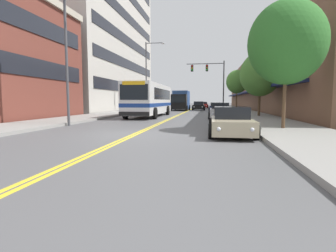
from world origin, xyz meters
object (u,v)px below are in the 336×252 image
car_white_parked_left_near (155,107)px  street_tree_right_mid (260,74)px  street_lamp_left_near (71,40)px  street_lamp_left_far (149,71)px  car_beige_parked_right_foreground (231,122)px  traffic_signal_mast (211,76)px  car_slate_blue_parked_left_mid (166,106)px  car_navy_parked_right_far (217,108)px  box_truck (181,100)px  street_tree_right_near (287,43)px  car_red_moving_third (203,105)px  car_black_moving_second (199,106)px  street_tree_right_far (237,82)px  car_dark_grey_moving_lead (202,104)px  city_bus (150,99)px  car_silver_parked_right_mid (220,111)px

car_white_parked_left_near → street_tree_right_mid: street_tree_right_mid is taller
street_lamp_left_near → street_lamp_left_far: (0.00, 20.09, 0.28)m
car_beige_parked_right_foreground → traffic_signal_mast: traffic_signal_mast is taller
car_beige_parked_right_foreground → car_slate_blue_parked_left_mid: bearing=104.7°
car_navy_parked_right_far → box_truck: size_ratio=0.63×
traffic_signal_mast → street_tree_right_near: traffic_signal_mast is taller
car_red_moving_third → box_truck: size_ratio=0.61×
car_black_moving_second → street_tree_right_far: 9.21m
car_navy_parked_right_far → car_black_moving_second: bearing=109.3°
street_tree_right_mid → car_slate_blue_parked_left_mid: bearing=121.6°
car_slate_blue_parked_left_mid → car_dark_grey_moving_lead: bearing=77.0°
car_red_moving_third → street_tree_right_mid: bearing=-78.9°
city_bus → box_truck: (1.14, 16.97, -0.18)m
city_bus → car_beige_parked_right_foreground: size_ratio=2.51×
street_lamp_left_far → street_tree_right_mid: street_lamp_left_far is taller
car_white_parked_left_near → street_tree_right_near: (11.54, -22.15, 3.79)m
car_dark_grey_moving_lead → street_lamp_left_near: (-6.20, -54.73, 4.66)m
car_dark_grey_moving_lead → street_tree_right_near: (5.92, -55.68, 3.84)m
car_red_moving_third → street_lamp_left_far: bearing=-108.2°
city_bus → car_red_moving_third: bearing=81.8°
car_dark_grey_moving_lead → box_truck: bearing=-95.4°
car_slate_blue_parked_left_mid → car_white_parked_left_near: bearing=-90.1°
car_red_moving_third → car_dark_grey_moving_lead: bearing=92.8°
car_slate_blue_parked_left_mid → car_silver_parked_right_mid: size_ratio=0.95×
city_bus → street_tree_right_far: 15.15m
traffic_signal_mast → box_truck: bearing=137.8°
box_truck → car_black_moving_second: bearing=23.4°
car_beige_parked_right_foreground → car_red_moving_third: size_ratio=1.02×
street_lamp_left_far → street_tree_right_mid: bearing=-36.9°
car_slate_blue_parked_left_mid → street_tree_right_near: 33.63m
city_bus → car_slate_blue_parked_left_mid: city_bus is taller
car_navy_parked_right_far → street_tree_right_far: 4.59m
car_white_parked_left_near → car_dark_grey_moving_lead: bearing=80.5°
traffic_signal_mast → street_tree_right_near: (3.67, -23.83, -0.58)m
car_red_moving_third → street_tree_right_mid: (6.00, -30.63, 3.37)m
car_black_moving_second → street_lamp_left_far: street_lamp_left_far is taller
car_red_moving_third → street_lamp_left_near: (-6.88, -41.05, 4.65)m
car_dark_grey_moving_lead → street_lamp_left_far: street_lamp_left_far is taller
car_navy_parked_right_far → car_dark_grey_moving_lead: 34.23m
street_lamp_left_far → car_silver_parked_right_mid: bearing=-52.1°
car_dark_grey_moving_lead → car_white_parked_left_near: bearing=-99.5°
car_silver_parked_right_mid → car_red_moving_third: car_silver_parked_right_mid is taller
traffic_signal_mast → car_red_moving_third: bearing=94.9°
city_bus → car_slate_blue_parked_left_mid: (-1.86, 20.09, -1.18)m
street_tree_right_far → car_dark_grey_moving_lead: bearing=99.8°
street_tree_right_near → street_tree_right_far: size_ratio=1.14×
street_tree_right_mid → car_navy_parked_right_far: bearing=109.7°
car_white_parked_left_near → car_dark_grey_moving_lead: (5.62, 33.53, -0.05)m
city_bus → car_navy_parked_right_far: bearing=56.8°
city_bus → street_tree_right_near: 15.08m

